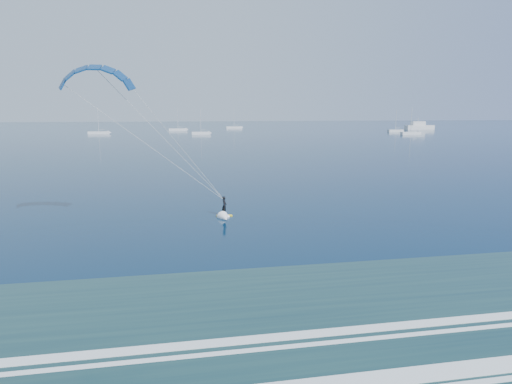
{
  "coord_description": "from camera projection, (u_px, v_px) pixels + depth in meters",
  "views": [
    {
      "loc": [
        -9.85,
        -9.55,
        10.37
      ],
      "look_at": [
        -2.85,
        27.35,
        3.67
      ],
      "focal_mm": 32.0,
      "sensor_mm": 36.0,
      "label": 1
    }
  ],
  "objects": [
    {
      "name": "sailboat_2",
      "position": [
        178.0,
        129.0,
        239.31
      ],
      "size": [
        9.45,
        2.4,
        12.64
      ],
      "color": "silver",
      "rests_on": "ground"
    },
    {
      "name": "kitesurfer_rig",
      "position": [
        166.0,
        141.0,
        40.16
      ],
      "size": [
        15.46,
        7.9,
        15.0
      ],
      "color": "yellow",
      "rests_on": "ground"
    },
    {
      "name": "sailboat_5",
      "position": [
        395.0,
        131.0,
        225.01
      ],
      "size": [
        7.66,
        2.4,
        10.6
      ],
      "color": "silver",
      "rests_on": "ground"
    },
    {
      "name": "sailboat_6",
      "position": [
        411.0,
        133.0,
        200.93
      ],
      "size": [
        8.75,
        2.4,
        11.85
      ],
      "color": "silver",
      "rests_on": "ground"
    },
    {
      "name": "sailboat_4",
      "position": [
        234.0,
        127.0,
        269.97
      ],
      "size": [
        9.41,
        2.4,
        12.71
      ],
      "color": "silver",
      "rests_on": "ground"
    },
    {
      "name": "sailboat_1",
      "position": [
        99.0,
        133.0,
        205.02
      ],
      "size": [
        9.33,
        2.4,
        12.73
      ],
      "color": "silver",
      "rests_on": "ground"
    },
    {
      "name": "sailboat_3",
      "position": [
        201.0,
        133.0,
        201.79
      ],
      "size": [
        8.14,
        2.4,
        11.38
      ],
      "color": "silver",
      "rests_on": "ground"
    },
    {
      "name": "motor_yacht",
      "position": [
        419.0,
        126.0,
        255.46
      ],
      "size": [
        16.26,
        4.34,
        6.55
      ],
      "color": "silver",
      "rests_on": "ground"
    }
  ]
}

